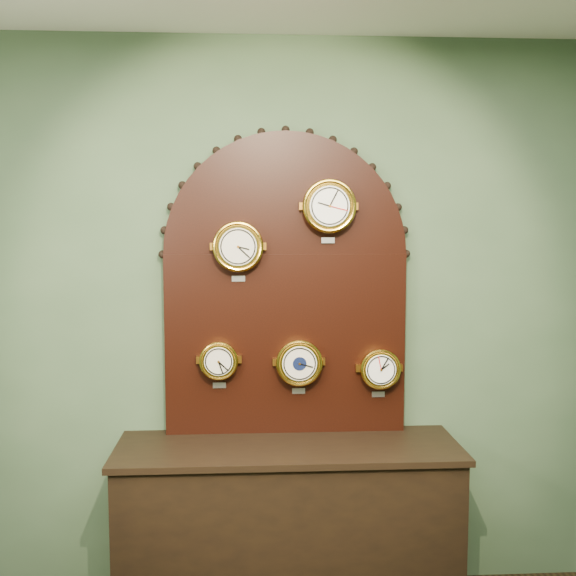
{
  "coord_description": "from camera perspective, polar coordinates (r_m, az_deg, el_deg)",
  "views": [
    {
      "loc": [
        -0.19,
        -0.9,
        1.89
      ],
      "look_at": [
        0.0,
        2.25,
        1.58
      ],
      "focal_mm": 42.29,
      "sensor_mm": 36.0,
      "label": 1
    }
  ],
  "objects": [
    {
      "name": "hygrometer",
      "position": [
        3.36,
        -5.83,
        -6.07
      ],
      "size": [
        0.19,
        0.08,
        0.24
      ],
      "color": "gold",
      "rests_on": "display_board"
    },
    {
      "name": "shop_counter",
      "position": [
        3.47,
        0.02,
        -19.79
      ],
      "size": [
        1.6,
        0.5,
        0.8
      ],
      "primitive_type": "cube",
      "color": "black",
      "rests_on": "ground_plane"
    },
    {
      "name": "display_board",
      "position": [
        3.37,
        -0.2,
        1.11
      ],
      "size": [
        1.26,
        0.06,
        1.53
      ],
      "color": "black",
      "rests_on": "shop_counter"
    },
    {
      "name": "wall_back",
      "position": [
        3.44,
        -0.25,
        -2.58
      ],
      "size": [
        4.0,
        0.0,
        4.0
      ],
      "primitive_type": "plane",
      "rotation": [
        1.57,
        0.0,
        0.0
      ],
      "color": "#425C3E",
      "rests_on": "ground"
    },
    {
      "name": "roman_clock",
      "position": [
        3.29,
        -4.22,
        3.49
      ],
      "size": [
        0.25,
        0.08,
        0.3
      ],
      "color": "gold",
      "rests_on": "display_board"
    },
    {
      "name": "arabic_clock",
      "position": [
        3.31,
        3.47,
        6.88
      ],
      "size": [
        0.26,
        0.08,
        0.31
      ],
      "color": "gold",
      "rests_on": "display_board"
    },
    {
      "name": "tide_clock",
      "position": [
        3.43,
        7.73,
        -6.73
      ],
      "size": [
        0.2,
        0.08,
        0.25
      ],
      "color": "gold",
      "rests_on": "display_board"
    },
    {
      "name": "barometer",
      "position": [
        3.37,
        0.94,
        -6.28
      ],
      "size": [
        0.23,
        0.08,
        0.28
      ],
      "color": "gold",
      "rests_on": "display_board"
    }
  ]
}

